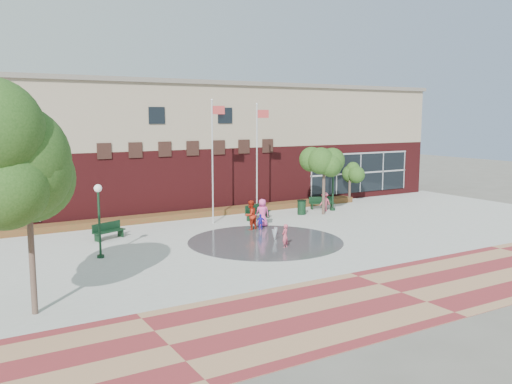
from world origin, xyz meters
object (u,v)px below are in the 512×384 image
trash_can (302,207)px  tree_big_left (26,153)px  child_splash (285,236)px  flagpole_right (257,154)px  bench_left (109,234)px  flagpole_left (213,155)px

trash_can → tree_big_left: size_ratio=0.13×
child_splash → tree_big_left: bearing=-12.3°
flagpole_right → bench_left: (-10.38, -1.44, -3.94)m
tree_big_left → child_splash: bearing=15.4°
flagpole_left → tree_big_left: bearing=-132.0°
flagpole_left → trash_can: size_ratio=7.64×
flagpole_left → flagpole_right: size_ratio=1.03×
flagpole_right → child_splash: 9.34m
flagpole_right → trash_can: (3.18, -0.61, -3.73)m
flagpole_left → child_splash: bearing=-82.2°
child_splash → flagpole_left: bearing=-115.6°
trash_can → child_splash: child_splash is taller
tree_big_left → flagpole_left: bearing=42.2°
flagpole_left → trash_can: flagpole_left is taller
flagpole_left → bench_left: bearing=-165.0°
tree_big_left → flagpole_right: bearing=36.1°
trash_can → flagpole_right: bearing=169.1°
bench_left → child_splash: (7.26, -6.58, 0.33)m
flagpole_left → trash_can: bearing=3.0°
flagpole_left → trash_can: 7.63m
flagpole_left → bench_left: flagpole_left is taller
child_splash → flagpole_right: bearing=-139.0°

